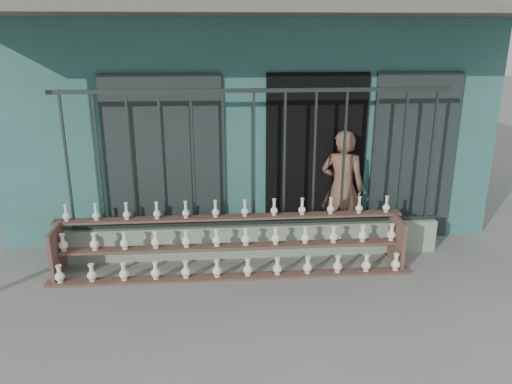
{
  "coord_description": "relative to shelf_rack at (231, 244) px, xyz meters",
  "views": [
    {
      "loc": [
        -0.47,
        -4.92,
        2.9
      ],
      "look_at": [
        0.0,
        1.0,
        1.0
      ],
      "focal_mm": 35.0,
      "sensor_mm": 36.0,
      "label": 1
    }
  ],
  "objects": [
    {
      "name": "ground",
      "position": [
        0.32,
        -0.89,
        -0.36
      ],
      "size": [
        60.0,
        60.0,
        0.0
      ],
      "primitive_type": "plane",
      "color": "slate"
    },
    {
      "name": "workshop_building",
      "position": [
        0.33,
        3.34,
        1.26
      ],
      "size": [
        7.4,
        6.6,
        3.21
      ],
      "color": "#2F635D",
      "rests_on": "ground"
    },
    {
      "name": "parapet_wall",
      "position": [
        0.32,
        0.41,
        -0.14
      ],
      "size": [
        5.0,
        0.2,
        0.45
      ],
      "primitive_type": "cube",
      "color": "gray",
      "rests_on": "ground"
    },
    {
      "name": "security_fence",
      "position": [
        0.32,
        0.41,
        0.99
      ],
      "size": [
        5.0,
        0.04,
        1.8
      ],
      "color": "#283330",
      "rests_on": "parapet_wall"
    },
    {
      "name": "shelf_rack",
      "position": [
        0.0,
        0.0,
        0.0
      ],
      "size": [
        4.5,
        0.68,
        0.85
      ],
      "color": "brown",
      "rests_on": "ground"
    },
    {
      "name": "elderly_woman",
      "position": [
        1.58,
        0.74,
        0.47
      ],
      "size": [
        0.71,
        0.6,
        1.65
      ],
      "primitive_type": "imported",
      "rotation": [
        0.0,
        0.0,
        2.74
      ],
      "color": "brown",
      "rests_on": "ground"
    }
  ]
}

